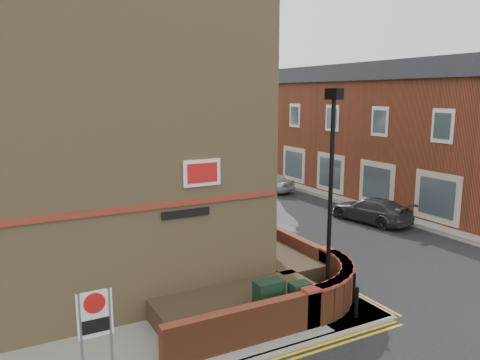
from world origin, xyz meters
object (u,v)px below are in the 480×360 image
utility_cabinet_large (269,302)px  lamppost (330,201)px  zone_sign (95,322)px  silver_car_near (261,215)px

utility_cabinet_large → lamppost: bearing=-3.0°
zone_sign → silver_car_near: (9.11, 8.73, -0.88)m
zone_sign → silver_car_near: size_ratio=0.48×
lamppost → zone_sign: size_ratio=2.86×
lamppost → utility_cabinet_large: bearing=177.0°
silver_car_near → zone_sign: bearing=-129.8°
lamppost → zone_sign: bearing=-173.9°
lamppost → utility_cabinet_large: lamppost is taller
silver_car_near → lamppost: bearing=-100.9°
lamppost → utility_cabinet_large: (-1.90, 0.10, -2.62)m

